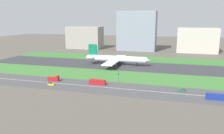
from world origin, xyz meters
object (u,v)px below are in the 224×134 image
object	(u,v)px
terminal_building	(85,37)
traffic_light	(119,77)
airliner	(115,59)
office_tower	(197,40)
truck_1	(54,79)
bus_1	(217,97)
bus_0	(97,82)
hangar_building	(137,31)
fuel_tank_west	(148,42)
car_2	(51,84)
car_0	(182,90)

from	to	relation	value
terminal_building	traffic_light	bearing A→B (deg)	-60.62
airliner	office_tower	xyz separation A→B (m)	(83.39, 114.00, 10.16)
truck_1	bus_1	bearing A→B (deg)	-5.31
traffic_light	terminal_building	distance (m)	200.06
bus_0	airliner	bearing A→B (deg)	94.61
hangar_building	fuel_tank_west	distance (m)	50.63
bus_1	bus_0	xyz separation A→B (m)	(-74.08, 10.00, 0.00)
car_2	office_tower	distance (m)	220.82
car_2	car_0	bearing A→B (deg)	-173.37
traffic_light	truck_1	bearing A→B (deg)	-170.27
car_0	bus_0	xyz separation A→B (m)	(-56.00, -0.00, 0.90)
airliner	traffic_light	distance (m)	62.82
bus_1	fuel_tank_west	size ratio (longest dim) A/B	0.53
terminal_building	office_tower	bearing A→B (deg)	0.00
car_0	fuel_tank_west	distance (m)	232.39
bus_0	traffic_light	distance (m)	15.47
car_0	airliner	bearing A→B (deg)	132.12
fuel_tank_west	office_tower	bearing A→B (deg)	-32.26
truck_1	fuel_tank_west	world-z (taller)	fuel_tank_west
car_0	terminal_building	bearing A→B (deg)	127.75
car_0	terminal_building	xyz separation A→B (m)	(-140.94, 182.00, 15.68)
bus_0	terminal_building	size ratio (longest dim) A/B	0.22
airliner	car_2	distance (m)	81.95
airliner	bus_1	distance (m)	111.51
bus_1	terminal_building	world-z (taller)	terminal_building
car_2	bus_0	distance (m)	31.69
bus_0	terminal_building	xyz separation A→B (m)	(-84.94, 182.00, 14.78)
car_0	car_2	bearing A→B (deg)	-173.37
bus_0	traffic_light	bearing A→B (deg)	31.56
fuel_tank_west	terminal_building	bearing A→B (deg)	-153.83
car_2	car_0	size ratio (longest dim) A/B	1.00
traffic_light	airliner	bearing A→B (deg)	107.13
traffic_light	fuel_tank_west	bearing A→B (deg)	91.67
car_0	traffic_light	size ratio (longest dim) A/B	0.61
office_tower	fuel_tank_west	distance (m)	84.81
truck_1	bus_0	world-z (taller)	truck_1
office_tower	car_2	bearing A→B (deg)	-119.35
bus_0	traffic_light	size ratio (longest dim) A/B	1.61
truck_1	office_tower	bearing A→B (deg)	58.51
bus_0	bus_1	bearing A→B (deg)	-7.69
terminal_building	fuel_tank_west	distance (m)	102.46
car_0	traffic_light	world-z (taller)	traffic_light
car_0	hangar_building	distance (m)	193.49
traffic_light	fuel_tank_west	size ratio (longest dim) A/B	0.33
traffic_light	terminal_building	size ratio (longest dim) A/B	0.14
terminal_building	office_tower	world-z (taller)	terminal_building
office_tower	fuel_tank_west	size ratio (longest dim) A/B	2.36
airliner	terminal_building	size ratio (longest dim) A/B	1.24
terminal_building	hangar_building	bearing A→B (deg)	0.00
bus_0	hangar_building	size ratio (longest dim) A/B	0.21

